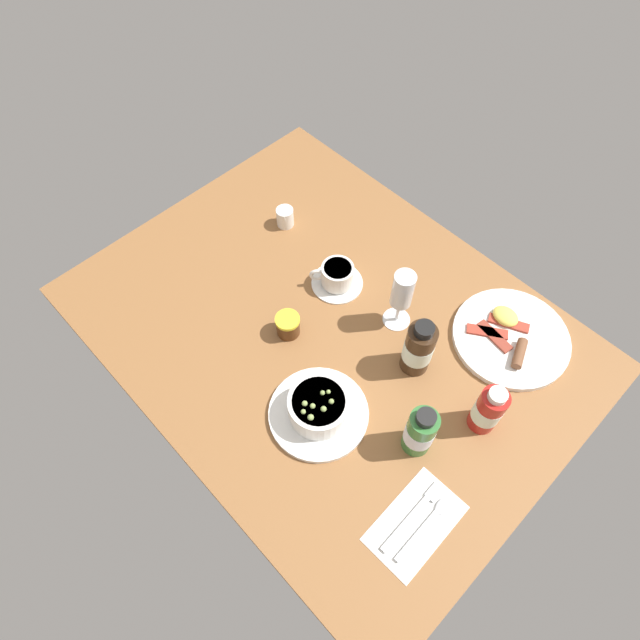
% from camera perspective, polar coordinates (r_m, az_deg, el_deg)
% --- Properties ---
extents(ground_plane, '(1.10, 0.84, 0.03)m').
position_cam_1_polar(ground_plane, '(1.24, 0.89, -1.03)').
color(ground_plane, brown).
extents(porridge_bowl, '(0.21, 0.21, 0.08)m').
position_cam_1_polar(porridge_bowl, '(1.10, -0.16, -9.26)').
color(porridge_bowl, white).
rests_on(porridge_bowl, ground_plane).
extents(cutlery_setting, '(0.12, 0.19, 0.01)m').
position_cam_1_polar(cutlery_setting, '(1.08, 10.19, -20.06)').
color(cutlery_setting, white).
rests_on(cutlery_setting, ground_plane).
extents(coffee_cup, '(0.12, 0.12, 0.06)m').
position_cam_1_polar(coffee_cup, '(1.27, 1.79, 4.60)').
color(coffee_cup, white).
rests_on(coffee_cup, ground_plane).
extents(creamer_jug, '(0.05, 0.05, 0.06)m').
position_cam_1_polar(creamer_jug, '(1.40, -3.69, 10.71)').
color(creamer_jug, white).
rests_on(creamer_jug, ground_plane).
extents(wine_glass, '(0.06, 0.06, 0.16)m').
position_cam_1_polar(wine_glass, '(1.16, 8.61, 2.86)').
color(wine_glass, white).
rests_on(wine_glass, ground_plane).
extents(jam_jar, '(0.05, 0.05, 0.05)m').
position_cam_1_polar(jam_jar, '(1.20, -3.38, -0.55)').
color(jam_jar, '#4C2912').
rests_on(jam_jar, ground_plane).
extents(sauce_bottle_brown, '(0.06, 0.06, 0.16)m').
position_cam_1_polar(sauce_bottle_brown, '(1.14, 10.28, -2.95)').
color(sauce_bottle_brown, '#382314').
rests_on(sauce_bottle_brown, ground_plane).
extents(sauce_bottle_red, '(0.06, 0.06, 0.14)m').
position_cam_1_polar(sauce_bottle_red, '(1.12, 17.22, -8.99)').
color(sauce_bottle_red, '#B21E19').
rests_on(sauce_bottle_red, ground_plane).
extents(sauce_bottle_green, '(0.06, 0.06, 0.14)m').
position_cam_1_polar(sauce_bottle_green, '(1.07, 10.45, -11.44)').
color(sauce_bottle_green, '#337233').
rests_on(sauce_bottle_green, ground_plane).
extents(breakfast_plate, '(0.26, 0.26, 0.04)m').
position_cam_1_polar(breakfast_plate, '(1.28, 19.31, -1.64)').
color(breakfast_plate, white).
rests_on(breakfast_plate, ground_plane).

